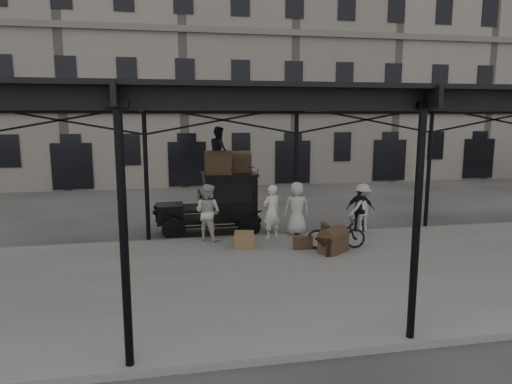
# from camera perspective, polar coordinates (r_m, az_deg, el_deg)

# --- Properties ---
(ground) EXTENTS (120.00, 120.00, 0.00)m
(ground) POSITION_cam_1_polar(r_m,az_deg,el_deg) (14.28, 7.09, -7.60)
(ground) COLOR #383533
(ground) RESTS_ON ground
(platform) EXTENTS (28.00, 8.00, 0.15)m
(platform) POSITION_cam_1_polar(r_m,az_deg,el_deg) (12.47, 9.96, -9.88)
(platform) COLOR slate
(platform) RESTS_ON ground
(canopy) EXTENTS (22.50, 9.00, 4.74)m
(canopy) POSITION_cam_1_polar(r_m,az_deg,el_deg) (12.04, 10.10, 11.34)
(canopy) COLOR black
(canopy) RESTS_ON ground
(building_frontage) EXTENTS (64.00, 8.00, 14.00)m
(building_frontage) POSITION_cam_1_polar(r_m,az_deg,el_deg) (31.39, -3.12, 14.61)
(building_frontage) COLOR slate
(building_frontage) RESTS_ON ground
(taxi) EXTENTS (3.65, 1.55, 2.18)m
(taxi) POSITION_cam_1_polar(r_m,az_deg,el_deg) (16.33, -4.46, -1.04)
(taxi) COLOR black
(taxi) RESTS_ON ground
(porter_left) EXTENTS (0.77, 0.66, 1.79)m
(porter_left) POSITION_cam_1_polar(r_m,az_deg,el_deg) (15.13, 1.95, -2.47)
(porter_left) COLOR silver
(porter_left) RESTS_ON platform
(porter_midleft) EXTENTS (1.15, 1.11, 1.86)m
(porter_midleft) POSITION_cam_1_polar(r_m,az_deg,el_deg) (14.98, -6.04, -2.51)
(porter_midleft) COLOR beige
(porter_midleft) RESTS_ON platform
(porter_centre) EXTENTS (0.91, 0.61, 1.82)m
(porter_centre) POSITION_cam_1_polar(r_m,az_deg,el_deg) (15.68, 5.10, -2.02)
(porter_centre) COLOR beige
(porter_centre) RESTS_ON platform
(porter_official) EXTENTS (1.01, 0.68, 1.60)m
(porter_official) POSITION_cam_1_polar(r_m,az_deg,el_deg) (16.44, 12.89, -2.09)
(porter_official) COLOR black
(porter_official) RESTS_ON platform
(porter_right) EXTENTS (1.24, 0.96, 1.69)m
(porter_right) POSITION_cam_1_polar(r_m,az_deg,el_deg) (16.51, 13.13, -1.89)
(porter_right) COLOR beige
(porter_right) RESTS_ON platform
(bicycle) EXTENTS (1.87, 0.84, 0.95)m
(bicycle) POSITION_cam_1_polar(r_m,az_deg,el_deg) (14.23, 9.98, -5.12)
(bicycle) COLOR black
(bicycle) RESTS_ON platform
(porter_roof) EXTENTS (0.70, 0.86, 1.64)m
(porter_roof) POSITION_cam_1_polar(r_m,az_deg,el_deg) (16.00, -4.62, 5.24)
(porter_roof) COLOR black
(porter_roof) RESTS_ON taxi
(steamer_trunk_roof_near) EXTENTS (1.00, 0.68, 0.69)m
(steamer_trunk_roof_near) POSITION_cam_1_polar(r_m,az_deg,el_deg) (15.89, -4.71, 3.47)
(steamer_trunk_roof_near) COLOR #463520
(steamer_trunk_roof_near) RESTS_ON taxi
(steamer_trunk_roof_far) EXTENTS (0.94, 0.66, 0.63)m
(steamer_trunk_roof_far) POSITION_cam_1_polar(r_m,az_deg,el_deg) (16.43, -2.28, 3.60)
(steamer_trunk_roof_far) COLOR #463520
(steamer_trunk_roof_far) RESTS_ON taxi
(steamer_trunk_platform) EXTENTS (1.03, 0.95, 0.64)m
(steamer_trunk_platform) POSITION_cam_1_polar(r_m,az_deg,el_deg) (13.87, 9.64, -6.15)
(steamer_trunk_platform) COLOR #463520
(steamer_trunk_platform) RESTS_ON platform
(wicker_hamper) EXTENTS (0.67, 0.55, 0.50)m
(wicker_hamper) POSITION_cam_1_polar(r_m,az_deg,el_deg) (14.18, -1.48, -5.97)
(wicker_hamper) COLOR #946944
(wicker_hamper) RESTS_ON platform
(suitcase_upright) EXTENTS (0.19, 0.61, 0.45)m
(suitcase_upright) POSITION_cam_1_polar(r_m,az_deg,el_deg) (15.60, 8.64, -4.74)
(suitcase_upright) COLOR #463520
(suitcase_upright) RESTS_ON platform
(suitcase_flat) EXTENTS (0.60, 0.16, 0.40)m
(suitcase_flat) POSITION_cam_1_polar(r_m,az_deg,el_deg) (14.08, 5.87, -6.35)
(suitcase_flat) COLOR #463520
(suitcase_flat) RESTS_ON platform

